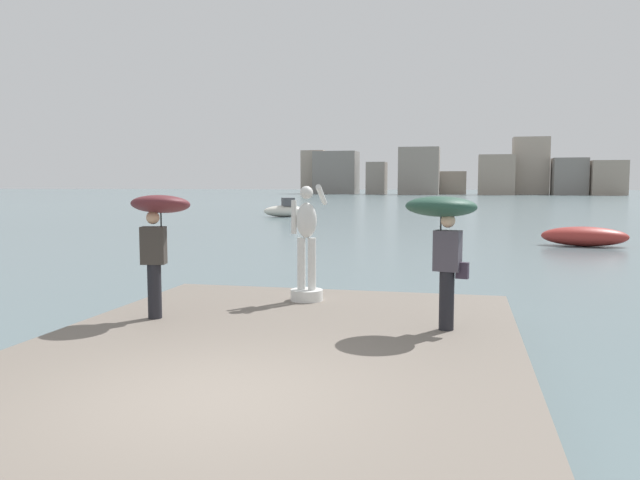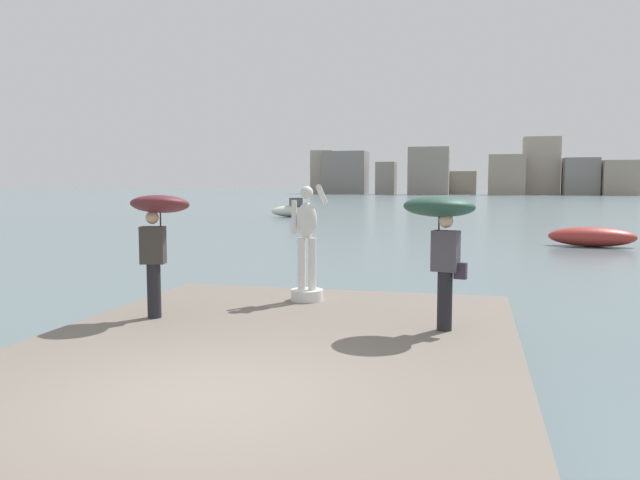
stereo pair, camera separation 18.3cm
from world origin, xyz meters
name	(u,v)px [view 1 (the left image)]	position (x,y,z in m)	size (l,w,h in m)	color
ground_plane	(427,219)	(0.00, 40.00, 0.00)	(400.00, 400.00, 0.00)	slate
pier	(264,365)	(0.00, 1.79, 0.20)	(6.69, 9.58, 0.40)	#70665B
statue_white_figure	(307,253)	(-0.30, 5.31, 1.28)	(0.60, 0.86, 2.15)	silver
onlooker_left	(159,222)	(-2.23, 3.31, 1.95)	(1.11, 1.14, 2.04)	black
onlooker_right	(443,222)	(2.21, 3.54, 2.00)	(1.28, 1.30, 2.01)	black
boat_mid	(584,236)	(7.35, 21.41, 0.40)	(3.50, 1.74, 0.80)	#9E2D28
boat_far	(285,210)	(-10.70, 40.12, 0.53)	(3.47, 2.54, 1.45)	silver
distant_skyline	(439,173)	(-2.88, 138.50, 4.77)	(70.76, 12.58, 12.63)	#A89989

